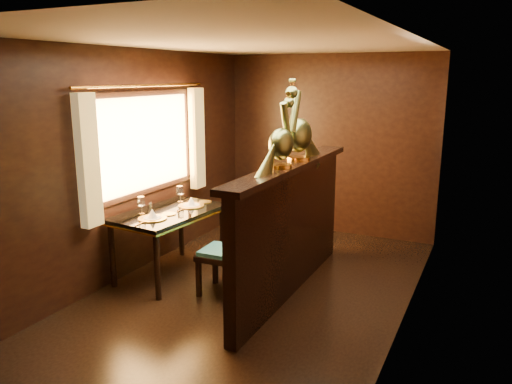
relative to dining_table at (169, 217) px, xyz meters
The scene contains 8 objects.
ground 1.26m from the dining_table, ahead, with size 5.00×5.00×0.00m, color black.
room_shell 1.33m from the dining_table, ahead, with size 3.04×5.04×2.52m.
partition 1.38m from the dining_table, ahead, with size 0.26×2.70×1.36m.
dining_table is the anchor object (origin of this frame).
chair_left 0.89m from the dining_table, 10.37° to the right, with size 0.45×0.49×1.22m.
chair_right 1.00m from the dining_table, 10.37° to the left, with size 0.52×0.54×1.22m.
peacock_left 1.73m from the dining_table, ahead, with size 0.22×0.60×0.71m, color #1B523A, non-canonical shape.
peacock_right 1.79m from the dining_table, 14.22° to the left, with size 0.26×0.69×0.82m, color #1B523A, non-canonical shape.
Camera 1 is at (2.13, -4.22, 2.21)m, focal length 35.00 mm.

